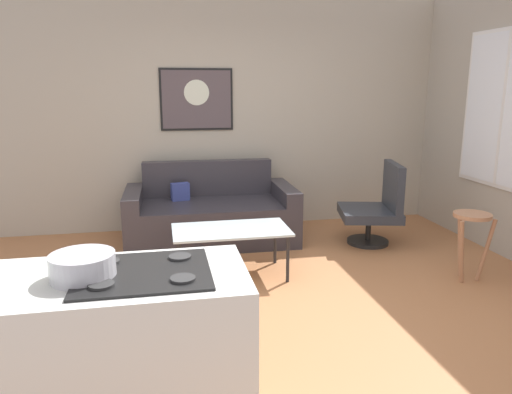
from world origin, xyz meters
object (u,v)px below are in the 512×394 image
at_px(mixing_bowl, 83,267).
at_px(couch, 211,216).
at_px(bar_stool, 471,228).
at_px(wall_painting, 197,99).
at_px(coffee_table, 231,232).
at_px(armchair, 377,207).

bearing_deg(mixing_bowl, couch, 74.38).
height_order(bar_stool, wall_painting, wall_painting).
bearing_deg(wall_painting, mixing_bowl, -102.15).
relative_size(mixing_bowl, wall_painting, 0.33).
relative_size(couch, mixing_bowl, 6.62).
distance_m(mixing_bowl, wall_painting, 3.87).
relative_size(coffee_table, wall_painting, 1.23).
relative_size(coffee_table, armchair, 1.16).
xyz_separation_m(coffee_table, mixing_bowl, (-0.96, -2.07, 0.53)).
relative_size(armchair, wall_painting, 1.06).
xyz_separation_m(coffee_table, armchair, (1.73, 0.62, -0.00)).
distance_m(coffee_table, bar_stool, 2.16).
bearing_deg(coffee_table, armchair, 19.85).
bearing_deg(couch, coffee_table, -86.29).
bearing_deg(bar_stool, coffee_table, 166.22).
height_order(armchair, bar_stool, armchair).
relative_size(coffee_table, bar_stool, 1.69).
relative_size(bar_stool, wall_painting, 0.73).
bearing_deg(coffee_table, mixing_bowl, -114.82).
xyz_separation_m(couch, bar_stool, (2.16, -1.61, 0.20)).
height_order(couch, wall_painting, wall_painting).
xyz_separation_m(coffee_table, bar_stool, (2.09, -0.51, 0.07)).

